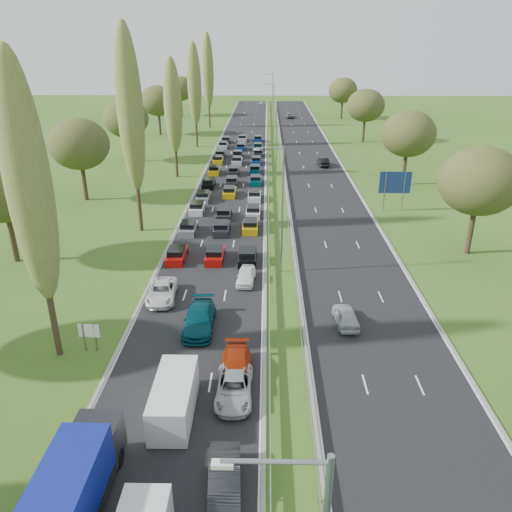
{
  "coord_description": "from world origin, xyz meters",
  "views": [
    {
      "loc": [
        3.03,
        -0.32,
        20.37
      ],
      "look_at": [
        2.09,
        43.26,
        1.5
      ],
      "focal_mm": 35.0,
      "sensor_mm": 36.0,
      "label": 1
    }
  ],
  "objects_px": {
    "blue_lorry": "(74,488)",
    "info_sign": "(89,333)",
    "direction_sign": "(395,184)",
    "near_car_2": "(162,292)",
    "white_van_rear": "(175,396)"
  },
  "relations": [
    {
      "from": "near_car_2",
      "to": "info_sign",
      "type": "bearing_deg",
      "value": -119.06
    },
    {
      "from": "near_car_2",
      "to": "direction_sign",
      "type": "relative_size",
      "value": 0.97
    },
    {
      "from": "info_sign",
      "to": "near_car_2",
      "type": "bearing_deg",
      "value": 65.06
    },
    {
      "from": "white_van_rear",
      "to": "direction_sign",
      "type": "xyz_separation_m",
      "value": [
        21.66,
        38.67,
        2.4
      ]
    },
    {
      "from": "blue_lorry",
      "to": "direction_sign",
      "type": "bearing_deg",
      "value": 61.83
    },
    {
      "from": "blue_lorry",
      "to": "direction_sign",
      "type": "xyz_separation_m",
      "value": [
        24.92,
        45.95,
        1.7
      ]
    },
    {
      "from": "white_van_rear",
      "to": "direction_sign",
      "type": "bearing_deg",
      "value": 60.41
    },
    {
      "from": "blue_lorry",
      "to": "white_van_rear",
      "type": "relative_size",
      "value": 1.49
    },
    {
      "from": "white_van_rear",
      "to": "near_car_2",
      "type": "bearing_deg",
      "value": 103.81
    },
    {
      "from": "direction_sign",
      "to": "near_car_2",
      "type": "bearing_deg",
      "value": -135.67
    },
    {
      "from": "near_car_2",
      "to": "direction_sign",
      "type": "xyz_separation_m",
      "value": [
        25.2,
        24.62,
        2.85
      ]
    },
    {
      "from": "near_car_2",
      "to": "info_sign",
      "type": "relative_size",
      "value": 2.4
    },
    {
      "from": "white_van_rear",
      "to": "direction_sign",
      "type": "height_order",
      "value": "direction_sign"
    },
    {
      "from": "blue_lorry",
      "to": "info_sign",
      "type": "distance_m",
      "value": 14.15
    },
    {
      "from": "blue_lorry",
      "to": "direction_sign",
      "type": "relative_size",
      "value": 1.63
    }
  ]
}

